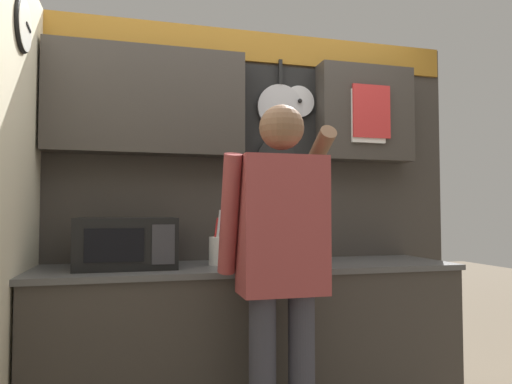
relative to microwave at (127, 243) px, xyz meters
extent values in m
cube|color=#38332D|center=(0.67, -0.02, -0.59)|extent=(2.25, 0.58, 0.86)
cube|color=#4C4C4C|center=(0.67, -0.02, -0.15)|extent=(2.28, 0.61, 0.03)
cube|color=#38332D|center=(0.67, 0.29, 0.14)|extent=(2.85, 0.04, 2.32)
cube|color=#99661E|center=(0.67, 0.26, 1.20)|extent=(2.81, 0.02, 0.19)
cube|color=#38332D|center=(0.10, 0.19, 0.80)|extent=(1.12, 0.16, 0.61)
cube|color=#38332D|center=(1.48, 0.19, 0.80)|extent=(0.63, 0.16, 0.61)
cube|color=black|center=(0.91, 0.26, 0.50)|extent=(0.50, 0.01, 1.18)
cylinder|color=#B7B7BC|center=(0.91, 0.23, 0.82)|extent=(0.30, 0.02, 0.30)
cube|color=black|center=(0.91, 0.23, 1.04)|extent=(0.02, 0.02, 0.16)
cylinder|color=black|center=(0.89, 0.23, 0.50)|extent=(0.24, 0.02, 0.24)
cube|color=black|center=(0.89, 0.23, 0.69)|extent=(0.02, 0.02, 0.13)
cylinder|color=#B7B7BC|center=(0.91, 0.23, 0.18)|extent=(0.28, 0.02, 0.28)
cube|color=black|center=(0.91, 0.23, 0.39)|extent=(0.02, 0.02, 0.14)
cylinder|color=black|center=(0.92, 0.23, 0.00)|extent=(0.23, 0.02, 0.23)
cube|color=black|center=(0.92, 0.23, 0.20)|extent=(0.02, 0.02, 0.16)
cylinder|color=silver|center=(1.04, 0.23, 0.86)|extent=(0.20, 0.01, 0.20)
sphere|color=black|center=(1.04, 0.22, 0.86)|extent=(0.03, 0.03, 0.03)
cylinder|color=black|center=(0.79, 0.23, 0.16)|extent=(0.01, 0.01, 0.20)
ellipsoid|color=black|center=(0.79, 0.23, 0.05)|extent=(0.04, 0.01, 0.04)
cylinder|color=silver|center=(0.87, 0.23, 0.17)|extent=(0.01, 0.01, 0.18)
ellipsoid|color=silver|center=(0.87, 0.23, 0.07)|extent=(0.05, 0.01, 0.05)
cylinder|color=red|center=(0.95, 0.23, 0.17)|extent=(0.01, 0.01, 0.18)
ellipsoid|color=red|center=(0.95, 0.23, 0.06)|extent=(0.04, 0.01, 0.04)
cylinder|color=silver|center=(1.03, 0.23, 0.17)|extent=(0.01, 0.01, 0.17)
ellipsoid|color=silver|center=(1.03, 0.23, 0.08)|extent=(0.04, 0.01, 0.04)
cube|color=white|center=(1.45, 0.10, 0.76)|extent=(0.23, 0.02, 0.34)
cube|color=red|center=(1.47, 0.09, 0.79)|extent=(0.26, 0.02, 0.34)
cylinder|color=white|center=(-0.46, -0.23, 1.02)|extent=(0.02, 0.24, 0.24)
torus|color=black|center=(-0.47, -0.23, 1.02)|extent=(0.02, 0.26, 0.26)
cube|color=black|center=(-0.45, -0.19, 1.02)|extent=(0.01, 0.08, 0.02)
cube|color=black|center=(0.00, 0.00, 0.00)|extent=(0.50, 0.37, 0.26)
cube|color=black|center=(-0.06, -0.19, 0.00)|extent=(0.28, 0.01, 0.16)
cube|color=#333338|center=(0.18, -0.19, 0.00)|extent=(0.11, 0.01, 0.20)
cube|color=brown|center=(1.01, 0.00, -0.04)|extent=(0.12, 0.16, 0.18)
cylinder|color=black|center=(0.97, -0.03, 0.08)|extent=(0.02, 0.02, 0.06)
cylinder|color=black|center=(0.99, -0.03, 0.07)|extent=(0.02, 0.02, 0.05)
cylinder|color=black|center=(1.00, -0.03, 0.08)|extent=(0.02, 0.03, 0.07)
cylinder|color=black|center=(1.01, -0.03, 0.09)|extent=(0.02, 0.03, 0.09)
cylinder|color=black|center=(1.03, -0.03, 0.09)|extent=(0.02, 0.03, 0.08)
cylinder|color=black|center=(1.04, -0.03, 0.07)|extent=(0.02, 0.03, 0.05)
cylinder|color=white|center=(0.49, 0.00, -0.05)|extent=(0.13, 0.13, 0.15)
cylinder|color=silver|center=(0.49, 0.01, 0.04)|extent=(0.03, 0.05, 0.21)
cylinder|color=red|center=(0.47, 0.01, 0.03)|extent=(0.04, 0.03, 0.20)
cylinder|color=tan|center=(0.49, 0.00, 0.03)|extent=(0.02, 0.04, 0.20)
cylinder|color=silver|center=(0.48, 0.00, 0.05)|extent=(0.04, 0.03, 0.24)
cube|color=#993D3D|center=(0.68, -0.54, 0.10)|extent=(0.38, 0.22, 0.61)
sphere|color=brown|center=(0.68, -0.54, 0.54)|extent=(0.20, 0.20, 0.20)
cylinder|color=#993D3D|center=(0.45, -0.50, 0.15)|extent=(0.08, 0.23, 0.54)
cylinder|color=brown|center=(0.91, -0.31, 0.39)|extent=(0.08, 0.50, 0.36)
camera|label=1|loc=(0.05, -2.48, 0.16)|focal=32.00mm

